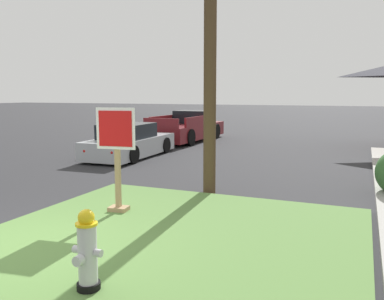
{
  "coord_description": "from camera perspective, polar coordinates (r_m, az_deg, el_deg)",
  "views": [
    {
      "loc": [
        4.64,
        -4.36,
        2.33
      ],
      "look_at": [
        1.27,
        3.62,
        1.13
      ],
      "focal_mm": 38.26,
      "sensor_mm": 36.0,
      "label": 1
    }
  ],
  "objects": [
    {
      "name": "ground_plane",
      "position": [
        6.78,
        -22.95,
        -12.9
      ],
      "size": [
        160.0,
        160.0,
        0.0
      ],
      "primitive_type": "plane",
      "color": "#2B2B2D"
    },
    {
      "name": "grass_corner_patch",
      "position": [
        6.62,
        -3.44,
        -12.4
      ],
      "size": [
        5.97,
        5.96,
        0.08
      ],
      "primitive_type": "cube",
      "color": "#567F3D",
      "rests_on": "ground"
    },
    {
      "name": "fire_hydrant",
      "position": [
        4.97,
        -14.4,
        -13.6
      ],
      "size": [
        0.38,
        0.34,
        0.95
      ],
      "color": "black",
      "rests_on": "grass_corner_patch"
    },
    {
      "name": "stop_sign",
      "position": [
        7.91,
        -10.4,
        -1.49
      ],
      "size": [
        0.78,
        0.33,
        1.99
      ],
      "color": "#A3845B",
      "rests_on": "grass_corner_patch"
    },
    {
      "name": "manhole_cover",
      "position": [
        8.45,
        -10.31,
        -8.23
      ],
      "size": [
        0.7,
        0.7,
        0.02
      ],
      "primitive_type": "cylinder",
      "color": "black",
      "rests_on": "ground"
    },
    {
      "name": "parked_sedan_silver",
      "position": [
        15.29,
        -8.7,
        1.05
      ],
      "size": [
        2.0,
        4.41,
        1.25
      ],
      "color": "#ADB2B7",
      "rests_on": "ground"
    },
    {
      "name": "pickup_truck_maroon",
      "position": [
        20.35,
        -0.59,
        3.02
      ],
      "size": [
        2.09,
        5.61,
        1.48
      ],
      "color": "maroon",
      "rests_on": "ground"
    }
  ]
}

